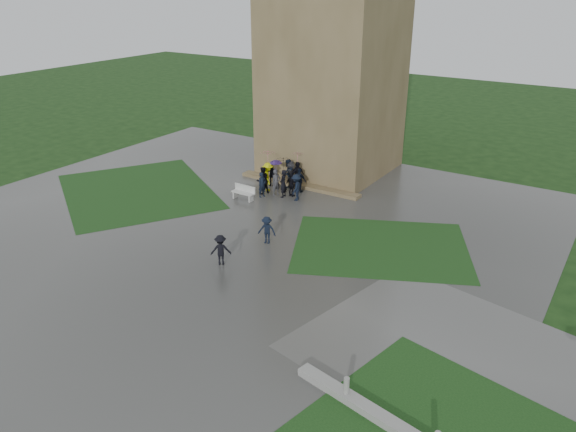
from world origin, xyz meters
The scene contains 10 objects.
ground centered at (0.00, 0.00, 0.00)m, with size 120.00×120.00×0.00m, color black.
plaza centered at (0.00, 2.00, 0.01)m, with size 34.00×34.00×0.02m, color #383836.
lawn_inset_left centered at (-8.50, 4.00, 0.03)m, with size 11.00×9.00×0.01m, color #143512.
lawn_inset_right centered at (8.50, 5.00, 0.03)m, with size 9.00×7.00×0.01m, color #143512.
tower centered at (0.00, 15.00, 9.00)m, with size 8.00×8.00×18.00m, color brown.
tower_plinth centered at (0.00, 10.60, 0.13)m, with size 9.00×0.80×0.22m, color brown.
bench centered at (-1.68, 6.61, 0.49)m, with size 1.59×0.52×0.92m.
visitor_cluster centered at (-0.31, 9.13, 1.21)m, with size 3.73×3.80×2.74m.
pedestrian_mid centered at (3.19, 2.17, 0.78)m, with size 0.98×0.51×1.52m, color black.
pedestrian_near centered at (2.63, -1.01, 0.80)m, with size 1.01×0.52×1.56m, color black.
Camera 1 is at (18.68, -19.94, 13.16)m, focal length 35.00 mm.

